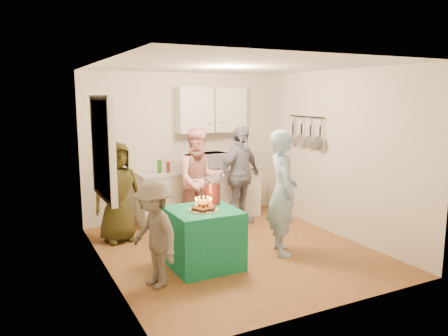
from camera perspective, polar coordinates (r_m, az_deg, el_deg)
name	(u,v)px	position (r m, az deg, el deg)	size (l,w,h in m)	color
floor	(235,250)	(6.41, 1.43, -10.65)	(4.00, 4.00, 0.00)	brown
ceiling	(236,66)	(6.04, 1.54, 13.20)	(4.00, 4.00, 0.00)	white
back_wall	(183,146)	(7.90, -5.40, 2.83)	(3.60, 3.60, 0.00)	silver
left_wall	(105,171)	(5.49, -15.33, -0.38)	(4.00, 4.00, 0.00)	silver
right_wall	(336,153)	(7.11, 14.37, 1.85)	(4.00, 4.00, 0.00)	silver
window_night	(101,148)	(5.75, -15.75, 2.56)	(0.04, 1.00, 1.20)	black
counter	(200,196)	(7.85, -3.14, -3.63)	(2.20, 0.58, 0.86)	white
countertop	(200,171)	(7.76, -3.17, -0.36)	(2.24, 0.62, 0.05)	beige
upper_cabinet	(211,110)	(7.91, -1.67, 7.60)	(1.30, 0.30, 0.80)	white
pot_rack	(305,131)	(7.57, 10.53, 4.71)	(0.12, 1.00, 0.60)	black
microwave	(211,161)	(7.82, -1.74, 0.97)	(0.51, 0.35, 0.28)	white
party_table	(203,238)	(5.74, -2.73, -9.10)	(0.85, 0.85, 0.76)	#11774E
donut_cake	(204,204)	(5.55, -2.69, -4.68)	(0.38, 0.38, 0.18)	#381C0C
punch_jar	(212,191)	(5.88, -1.52, -3.07)	(0.22, 0.22, 0.34)	red
man_birthday	(282,193)	(6.12, 7.65, -3.21)	(0.64, 0.42, 1.75)	#9AC2E1
woman_back_left	(117,192)	(6.78, -13.74, -3.07)	(0.75, 0.49, 1.53)	#4F4816
woman_back_center	(200,180)	(7.10, -3.17, -1.61)	(0.82, 0.64, 1.69)	#E6787A
woman_back_right	(240,175)	(7.51, 2.07, -0.94)	(1.00, 0.41, 1.70)	#101337
child_near_left	(154,234)	(5.14, -9.13, -8.56)	(0.81, 0.47, 1.25)	#564E45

